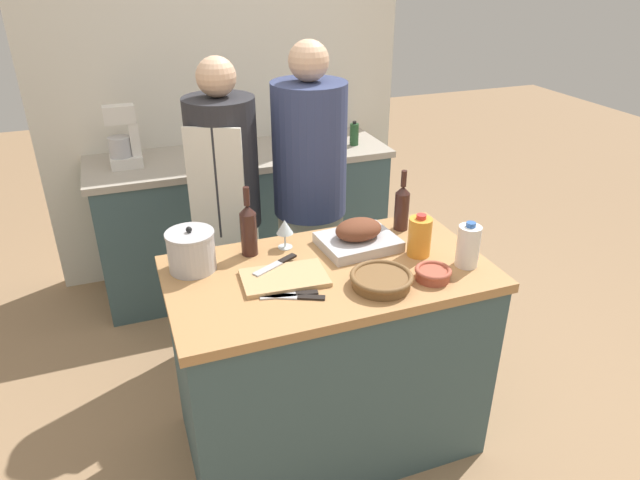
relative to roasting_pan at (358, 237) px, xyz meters
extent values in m
plane|color=#9E7A56|center=(-0.18, -0.14, -0.94)|extent=(12.00, 12.00, 0.00)
cube|color=#3D565B|center=(-0.18, -0.14, -0.51)|extent=(1.24, 0.69, 0.85)
cube|color=#B27F4C|center=(-0.18, -0.14, -0.07)|extent=(1.28, 0.71, 0.04)
cube|color=#3D565B|center=(-0.18, 1.39, -0.51)|extent=(1.80, 0.58, 0.85)
cube|color=#ADA393|center=(-0.18, 1.39, -0.07)|extent=(1.85, 0.60, 0.04)
cube|color=silver|center=(-0.18, 1.74, 0.34)|extent=(2.35, 0.10, 2.55)
cube|color=#BCBCC1|center=(0.00, 0.00, -0.03)|extent=(0.33, 0.27, 0.04)
ellipsoid|color=brown|center=(0.00, 0.00, 0.03)|extent=(0.21, 0.17, 0.09)
cylinder|color=brown|center=(-0.05, -0.32, -0.03)|extent=(0.22, 0.22, 0.04)
torus|color=brown|center=(-0.05, -0.32, -0.01)|extent=(0.24, 0.24, 0.02)
cube|color=tan|center=(-0.37, -0.15, -0.04)|extent=(0.34, 0.23, 0.02)
cylinder|color=#B7B7BC|center=(-0.69, 0.06, 0.03)|extent=(0.18, 0.18, 0.15)
cylinder|color=#B7B7BC|center=(-0.69, 0.06, 0.11)|extent=(0.19, 0.19, 0.01)
sphere|color=black|center=(-0.69, 0.06, 0.12)|extent=(0.02, 0.02, 0.02)
cylinder|color=#A84C38|center=(0.16, -0.35, -0.03)|extent=(0.13, 0.13, 0.04)
torus|color=#A84C38|center=(0.16, -0.35, -0.01)|extent=(0.14, 0.14, 0.02)
cylinder|color=orange|center=(0.21, -0.15, 0.03)|extent=(0.10, 0.10, 0.16)
cylinder|color=red|center=(0.21, -0.15, 0.12)|extent=(0.04, 0.04, 0.02)
cylinder|color=white|center=(0.34, -0.30, 0.04)|extent=(0.09, 0.09, 0.17)
cylinder|color=#3360B2|center=(0.34, -0.30, 0.13)|extent=(0.04, 0.04, 0.02)
cylinder|color=#381E19|center=(-0.45, 0.10, 0.04)|extent=(0.07, 0.07, 0.18)
cone|color=#381E19|center=(-0.45, 0.10, 0.15)|extent=(0.07, 0.07, 0.04)
cylinder|color=#381E19|center=(-0.45, 0.10, 0.21)|extent=(0.03, 0.03, 0.08)
cylinder|color=#381E19|center=(0.25, 0.09, 0.04)|extent=(0.07, 0.07, 0.17)
cone|color=#381E19|center=(0.25, 0.09, 0.14)|extent=(0.07, 0.07, 0.03)
cylinder|color=#381E19|center=(0.25, 0.09, 0.19)|extent=(0.02, 0.02, 0.07)
cylinder|color=silver|center=(-0.29, 0.10, -0.05)|extent=(0.06, 0.06, 0.00)
cylinder|color=silver|center=(-0.29, 0.10, -0.01)|extent=(0.01, 0.01, 0.06)
cone|color=silver|center=(-0.29, 0.10, 0.05)|extent=(0.07, 0.07, 0.06)
cube|color=#B7B7BC|center=(-0.44, -0.25, -0.05)|extent=(0.16, 0.10, 0.01)
cube|color=black|center=(-0.32, -0.31, -0.05)|extent=(0.10, 0.07, 0.01)
cube|color=#B7B7BC|center=(-0.43, -0.26, -0.05)|extent=(0.14, 0.06, 0.01)
cube|color=black|center=(-0.33, -0.28, -0.05)|extent=(0.09, 0.04, 0.01)
cube|color=#B7B7BC|center=(-0.42, -0.08, -0.03)|extent=(0.13, 0.09, 0.01)
cube|color=black|center=(-0.32, -0.03, -0.03)|extent=(0.09, 0.06, 0.01)
cube|color=silver|center=(-0.86, 1.39, -0.02)|extent=(0.18, 0.14, 0.06)
cylinder|color=#B7B7BC|center=(-0.88, 1.39, 0.07)|extent=(0.13, 0.13, 0.11)
cube|color=silver|center=(-0.79, 1.39, 0.11)|extent=(0.05, 0.08, 0.19)
cube|color=silver|center=(-0.86, 1.39, 0.26)|extent=(0.17, 0.08, 0.10)
cylinder|color=#332D28|center=(0.37, 1.39, 0.04)|extent=(0.06, 0.06, 0.17)
cylinder|color=black|center=(0.37, 1.39, 0.13)|extent=(0.03, 0.03, 0.02)
cylinder|color=#234C28|center=(0.55, 1.31, 0.02)|extent=(0.06, 0.06, 0.14)
cylinder|color=black|center=(0.55, 1.31, 0.10)|extent=(0.02, 0.02, 0.02)
cube|color=beige|center=(-0.42, 0.69, -0.55)|extent=(0.33, 0.29, 0.77)
cylinder|color=#28282D|center=(-0.42, 0.69, 0.15)|extent=(0.34, 0.34, 0.64)
sphere|color=#DBAD89|center=(-0.42, 0.69, 0.57)|extent=(0.19, 0.19, 0.19)
cube|color=silver|center=(-0.49, 0.54, -0.03)|extent=(0.25, 0.13, 0.81)
cube|color=beige|center=(0.00, 0.62, -0.54)|extent=(0.31, 0.22, 0.80)
cylinder|color=navy|center=(0.00, 0.62, 0.19)|extent=(0.37, 0.37, 0.67)
sphere|color=#DBAD89|center=(0.00, 0.62, 0.62)|extent=(0.19, 0.19, 0.19)
camera|label=1|loc=(-0.90, -1.96, 1.08)|focal=32.00mm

